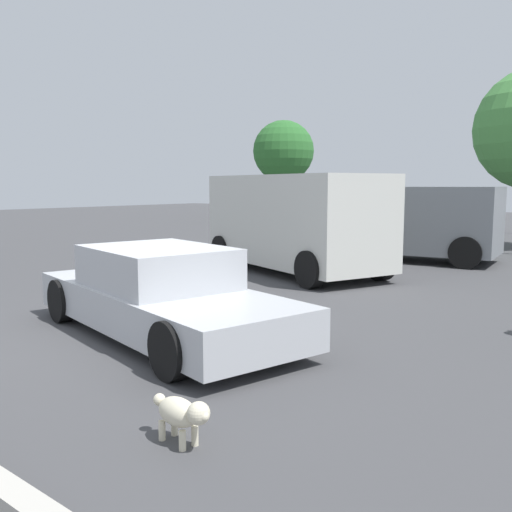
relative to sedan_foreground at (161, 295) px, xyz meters
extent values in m
plane|color=#424244|center=(-0.28, -0.11, -0.56)|extent=(80.00, 80.00, 0.00)
cube|color=#B7BABF|center=(0.03, -0.01, -0.14)|extent=(4.92, 2.65, 0.51)
cube|color=#B7BABF|center=(-0.07, 0.02, 0.38)|extent=(2.25, 1.95, 0.54)
cube|color=slate|center=(0.84, -0.18, 0.38)|extent=(0.37, 1.43, 0.46)
cube|color=slate|center=(-0.98, 0.21, 0.38)|extent=(0.37, 1.43, 0.46)
cylinder|color=black|center=(1.79, 0.43, -0.24)|extent=(0.67, 0.35, 0.64)
cylinder|color=black|center=(1.45, -1.13, -0.24)|extent=(0.67, 0.35, 0.64)
cylinder|color=black|center=(-1.40, 1.12, -0.24)|extent=(0.67, 0.35, 0.64)
cylinder|color=black|center=(-1.74, -0.44, -0.24)|extent=(0.67, 0.35, 0.64)
ellipsoid|color=beige|center=(2.60, -2.10, -0.30)|extent=(0.43, 0.26, 0.23)
sphere|color=beige|center=(2.86, -2.12, -0.24)|extent=(0.18, 0.18, 0.18)
sphere|color=beige|center=(2.92, -2.12, -0.24)|extent=(0.08, 0.08, 0.08)
cylinder|color=beige|center=(2.74, -2.05, -0.48)|extent=(0.06, 0.06, 0.16)
cylinder|color=beige|center=(2.73, -2.17, -0.48)|extent=(0.06, 0.06, 0.16)
cylinder|color=beige|center=(2.48, -2.02, -0.48)|extent=(0.06, 0.06, 0.16)
cylinder|color=beige|center=(2.47, -2.15, -0.48)|extent=(0.06, 0.06, 0.16)
sphere|color=beige|center=(2.36, -2.07, -0.27)|extent=(0.10, 0.10, 0.10)
cube|color=silver|center=(-1.90, 5.74, 0.69)|extent=(5.38, 3.55, 2.05)
cube|color=slate|center=(0.42, 4.90, 1.14)|extent=(0.61, 1.58, 0.82)
cylinder|color=black|center=(0.21, 5.96, -0.18)|extent=(0.80, 0.49, 0.76)
cylinder|color=black|center=(-0.42, 4.21, -0.18)|extent=(0.80, 0.49, 0.76)
cylinder|color=black|center=(-3.37, 7.26, -0.18)|extent=(0.80, 0.49, 0.76)
cylinder|color=black|center=(-4.00, 5.51, -0.18)|extent=(0.80, 0.49, 0.76)
cube|color=gray|center=(-0.84, 9.51, 0.56)|extent=(4.92, 2.61, 1.76)
cube|color=slate|center=(-3.12, 9.18, 0.95)|extent=(0.29, 1.66, 0.70)
cylinder|color=black|center=(-2.43, 8.34, -0.16)|extent=(0.83, 0.36, 0.80)
cylinder|color=black|center=(-2.70, 10.19, -0.16)|extent=(0.83, 0.36, 0.80)
cylinder|color=black|center=(1.02, 8.83, -0.16)|extent=(0.83, 0.36, 0.80)
cylinder|color=black|center=(0.75, 10.68, -0.16)|extent=(0.83, 0.36, 0.80)
cylinder|color=brown|center=(-14.01, 21.48, 0.77)|extent=(0.34, 0.34, 2.66)
sphere|color=#2D6B2D|center=(-14.01, 21.48, 3.41)|extent=(3.50, 3.50, 3.50)
camera|label=1|loc=(5.82, -5.02, 1.48)|focal=39.85mm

